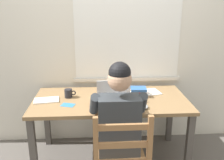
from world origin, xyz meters
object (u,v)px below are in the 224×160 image
coffee_mug_white (104,93)px  coffee_mug_dark (69,93)px  laptop (114,100)px  landscape_photo_print (68,105)px  computer_mouse (145,106)px  desk (111,106)px  seated_person (118,122)px  book_stack_main (138,91)px

coffee_mug_white → coffee_mug_dark: size_ratio=0.99×
laptop → landscape_photo_print: laptop is taller
coffee_mug_white → landscape_photo_print: bearing=-152.7°
coffee_mug_dark → laptop: bearing=-27.3°
computer_mouse → coffee_mug_white: bearing=141.9°
desk → laptop: bearing=-81.3°
laptop → computer_mouse: (0.28, -0.08, -0.04)m
desk → coffee_mug_white: 0.15m
desk → landscape_photo_print: (-0.42, -0.14, 0.08)m
coffee_mug_white → landscape_photo_print: coffee_mug_white is taller
desk → coffee_mug_white: coffee_mug_white is taller
computer_mouse → landscape_photo_print: (-0.73, 0.11, -0.02)m
computer_mouse → seated_person: bearing=-141.9°
seated_person → book_stack_main: 0.60m
seated_person → coffee_mug_white: seated_person is taller
computer_mouse → book_stack_main: book_stack_main is taller
coffee_mug_white → coffee_mug_dark: bearing=176.4°
seated_person → laptop: bearing=93.0°
desk → computer_mouse: size_ratio=15.85×
book_stack_main → landscape_photo_print: size_ratio=1.31×
desk → coffee_mug_white: size_ratio=13.57×
seated_person → landscape_photo_print: 0.57m
coffee_mug_dark → landscape_photo_print: bearing=-86.6°
computer_mouse → coffee_mug_dark: size_ratio=0.85×
seated_person → computer_mouse: seated_person is taller
desk → landscape_photo_print: size_ratio=12.19×
coffee_mug_white → coffee_mug_dark: 0.37m
coffee_mug_dark → book_stack_main: 0.74m
seated_person → coffee_mug_dark: 0.72m
computer_mouse → coffee_mug_white: size_ratio=0.86×
desk → book_stack_main: size_ratio=9.30×
landscape_photo_print → coffee_mug_white: bearing=45.1°
desk → coffee_mug_dark: 0.46m
book_stack_main → landscape_photo_print: bearing=-163.8°
seated_person → book_stack_main: bearing=64.0°
coffee_mug_white → book_stack_main: 0.37m
coffee_mug_dark → coffee_mug_white: bearing=-3.6°
landscape_photo_print → laptop: bearing=13.8°
desk → landscape_photo_print: 0.45m
computer_mouse → coffee_mug_dark: bearing=156.8°
book_stack_main → landscape_photo_print: 0.76m
desk → coffee_mug_white: bearing=145.9°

